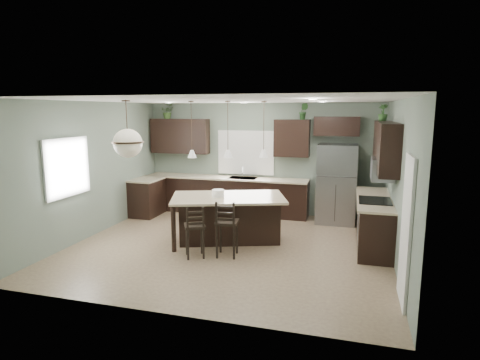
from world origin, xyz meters
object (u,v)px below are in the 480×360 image
plant_back_left (168,111)px  bar_stool_center (227,228)px  bar_stool_left (195,232)px  refrigerator (337,184)px  kitchen_island (228,219)px  serving_dish (218,193)px

plant_back_left → bar_stool_center: bearing=-49.9°
bar_stool_center → bar_stool_left: bearing=-166.1°
refrigerator → kitchen_island: size_ratio=0.84×
refrigerator → bar_stool_center: bearing=-122.3°
kitchen_island → serving_dish: 0.57m
serving_dish → plant_back_left: 3.56m
refrigerator → bar_stool_left: bearing=-127.6°
bar_stool_center → serving_dish: bearing=112.6°
bar_stool_left → plant_back_left: size_ratio=2.53×
bar_stool_left → refrigerator: bearing=24.6°
kitchen_island → plant_back_left: bearing=117.0°
refrigerator → bar_stool_left: (-2.33, -3.03, -0.45)m
bar_stool_left → bar_stool_center: 0.58m
kitchen_island → serving_dish: bearing=180.0°
serving_dish → bar_stool_center: bearing=-60.9°
serving_dish → plant_back_left: bearing=133.0°
kitchen_island → plant_back_left: size_ratio=5.85×
kitchen_island → bar_stool_center: 0.86m
kitchen_island → bar_stool_left: bar_stool_left is taller
kitchen_island → bar_stool_left: 1.07m
kitchen_island → plant_back_left: plant_back_left is taller
bar_stool_left → plant_back_left: plant_back_left is taller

